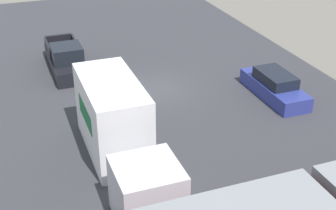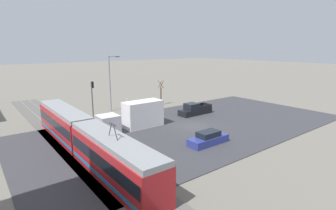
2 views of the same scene
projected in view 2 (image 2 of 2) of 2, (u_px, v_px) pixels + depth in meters
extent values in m
plane|color=slate|center=(192.00, 126.00, 34.89)|extent=(320.00, 320.00, 0.00)
cube|color=#38383D|center=(192.00, 126.00, 34.88)|extent=(21.12, 43.24, 0.08)
cube|color=#5B5954|center=(85.00, 153.00, 26.13)|extent=(65.64, 4.40, 0.08)
cube|color=gray|center=(92.00, 150.00, 26.53)|extent=(64.32, 0.10, 0.14)
cube|color=gray|center=(77.00, 153.00, 25.67)|extent=(64.32, 0.10, 0.14)
cube|color=#B21E23|center=(114.00, 161.00, 20.63)|extent=(12.27, 2.53, 2.99)
cube|color=black|center=(114.00, 157.00, 20.55)|extent=(11.90, 2.56, 1.00)
cube|color=#1970AD|center=(115.00, 172.00, 20.83)|extent=(12.15, 2.57, 0.28)
cube|color=gray|center=(113.00, 140.00, 20.26)|extent=(12.27, 2.33, 0.43)
cube|color=#B21E23|center=(65.00, 124.00, 30.38)|extent=(12.27, 2.53, 2.99)
cube|color=black|center=(65.00, 121.00, 30.30)|extent=(11.90, 2.56, 1.00)
cube|color=#1970AD|center=(66.00, 132.00, 30.58)|extent=(12.15, 2.57, 0.28)
cube|color=gray|center=(64.00, 110.00, 30.01)|extent=(12.27, 2.33, 0.43)
cylinder|color=#2D2D33|center=(115.00, 132.00, 19.75)|extent=(0.66, 0.07, 1.15)
cylinder|color=#2D2D33|center=(110.00, 130.00, 20.44)|extent=(0.66, 0.07, 1.15)
cube|color=#2D2D33|center=(112.00, 124.00, 19.98)|extent=(1.10, 0.08, 0.06)
cube|color=silver|center=(108.00, 125.00, 31.41)|extent=(2.33, 2.40, 2.32)
cube|color=white|center=(143.00, 114.00, 34.25)|extent=(2.33, 5.10, 3.41)
cube|color=#196B38|center=(138.00, 110.00, 35.08)|extent=(0.02, 2.55, 0.85)
cube|color=black|center=(195.00, 111.00, 40.83)|extent=(1.93, 5.58, 0.88)
cube|color=black|center=(192.00, 106.00, 40.17)|extent=(1.77, 1.90, 0.96)
cube|color=black|center=(197.00, 105.00, 42.07)|extent=(0.12, 2.79, 0.52)
cube|color=black|center=(205.00, 107.00, 40.70)|extent=(0.12, 2.79, 0.52)
cube|color=black|center=(207.00, 105.00, 42.28)|extent=(1.77, 0.22, 0.52)
cube|color=red|center=(204.00, 107.00, 43.01)|extent=(0.14, 0.04, 0.18)
cube|color=navy|center=(208.00, 140.00, 28.31)|extent=(1.72, 4.80, 0.83)
cube|color=black|center=(208.00, 134.00, 28.16)|extent=(1.48, 2.49, 0.61)
cylinder|color=#47474C|center=(92.00, 100.00, 38.53)|extent=(0.16, 0.16, 5.44)
cube|color=black|center=(93.00, 85.00, 38.15)|extent=(0.28, 0.22, 0.95)
sphere|color=red|center=(93.00, 82.00, 38.15)|extent=(0.18, 0.18, 0.18)
sphere|color=#3C2C06|center=(93.00, 85.00, 38.22)|extent=(0.18, 0.18, 0.18)
sphere|color=black|center=(93.00, 87.00, 38.29)|extent=(0.18, 0.18, 0.18)
cylinder|color=brown|center=(161.00, 96.00, 47.50)|extent=(0.24, 0.24, 3.20)
cylinder|color=brown|center=(160.00, 85.00, 47.24)|extent=(0.09, 0.90, 1.23)
cylinder|color=brown|center=(160.00, 84.00, 46.87)|extent=(1.08, 0.09, 1.49)
cylinder|color=brown|center=(162.00, 85.00, 46.85)|extent=(0.09, 0.90, 1.23)
cylinder|color=brown|center=(162.00, 84.00, 47.17)|extent=(1.08, 0.09, 1.49)
cylinder|color=gray|center=(110.00, 84.00, 42.59)|extent=(0.20, 0.20, 8.99)
cylinder|color=gray|center=(113.00, 56.00, 42.12)|extent=(0.12, 1.60, 0.12)
cube|color=#515156|center=(117.00, 57.00, 42.58)|extent=(0.36, 0.60, 0.18)
cylinder|color=gray|center=(127.00, 105.00, 42.21)|extent=(0.06, 0.06, 2.33)
cube|color=white|center=(127.00, 99.00, 42.03)|extent=(0.32, 0.02, 0.44)
cube|color=red|center=(127.00, 99.00, 42.03)|extent=(0.31, 0.01, 0.10)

